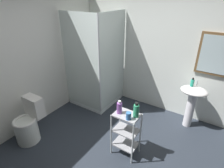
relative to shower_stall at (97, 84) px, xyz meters
name	(u,v)px	position (x,y,z in m)	size (l,w,h in m)	color
ground_plane	(113,163)	(1.22, -1.23, -0.47)	(4.20, 4.20, 0.02)	#282E38
wall_back	(165,52)	(1.23, 0.62, 0.79)	(4.20, 0.14, 2.50)	silver
wall_left	(21,61)	(-0.63, -1.23, 0.79)	(0.10, 4.20, 2.50)	silver
shower_stall	(97,84)	(0.00, 0.00, 0.00)	(0.92, 0.92, 2.00)	white
pedestal_sink	(192,99)	(1.93, 0.29, 0.12)	(0.46, 0.37, 0.81)	white
sink_faucet	(197,83)	(1.93, 0.41, 0.40)	(0.03, 0.03, 0.10)	silver
toilet	(29,124)	(-0.26, -1.57, -0.15)	(0.37, 0.49, 0.76)	white
storage_cart	(126,131)	(1.27, -0.95, -0.03)	(0.38, 0.28, 0.74)	silver
hand_soap_bottle	(192,83)	(1.87, 0.32, 0.41)	(0.06, 0.06, 0.16)	#2DBC99
conditioner_bottle_purple	(119,108)	(1.16, -0.98, 0.37)	(0.08, 0.08, 0.20)	#8A4FA4
body_wash_bottle_green	(136,110)	(1.40, -0.92, 0.38)	(0.08, 0.08, 0.23)	#2E9765
rinse_cup	(128,116)	(1.34, -1.03, 0.33)	(0.07, 0.07, 0.11)	#3870B2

